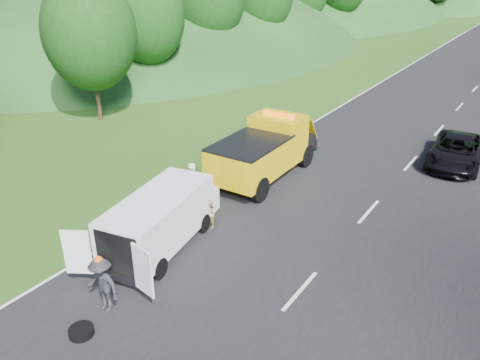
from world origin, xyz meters
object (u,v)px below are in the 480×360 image
Objects in this scene: tow_truck at (265,149)px; spare_tire at (82,335)px; child at (210,228)px; passing_suv at (454,164)px; woman at (194,203)px; suitcase at (158,185)px; white_van at (161,218)px; worker at (106,309)px.

spare_tire is (1.21, -11.56, -1.37)m from tow_truck.
tow_truck reaches higher than child.
child is 0.22× the size of passing_suv.
suitcase is (-1.98, -0.02, 0.31)m from woman.
child is at bearing 94.64° from spare_tire.
woman is at bearing 172.30° from child.
suitcase is at bearing 62.83° from woman.
white_van reaches higher than woman.
woman reaches higher than passing_suv.
worker reaches higher than suitcase.
suitcase is 0.12× the size of passing_suv.
passing_suv reaches higher than spare_tire.
passing_suv reaches higher than suitcase.
worker is 18.06m from passing_suv.
passing_suv is at bearing 52.24° from white_van.
spare_tire is (0.52, -6.43, 0.00)m from child.
suitcase is 14.55m from passing_suv.
passing_suv is at bearing 71.96° from spare_tire.
woman is 2.83× the size of suitcase.
tow_truck is at bearing 95.99° from spare_tire.
woman is at bearing 99.91° from white_van.
child is (1.77, -1.25, 0.00)m from woman.
white_van is 3.52× the size of worker.
white_van reaches higher than passing_suv.
woman reaches higher than suitcase.
white_van is at bearing 172.62° from woman.
tow_truck reaches higher than suitcase.
worker reaches higher than spare_tire.
tow_truck is at bearing -140.83° from passing_suv.
spare_tire is (2.29, -7.68, 0.00)m from woman.
suitcase is (-3.75, 1.22, 0.31)m from child.
suitcase is (-4.03, 6.59, 0.31)m from worker.
suitcase reaches higher than child.
child is at bearing -18.07° from suitcase.
child is at bearing 90.39° from worker.
white_van is 3.70m from worker.
white_van is 4.58m from suitcase.
white_van reaches higher than suitcase.
suitcase is at bearing -170.60° from child.
woman is at bearing -131.55° from passing_suv.
suitcase is at bearing -129.20° from tow_truck.
white_van is at bearing 103.79° from spare_tire.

